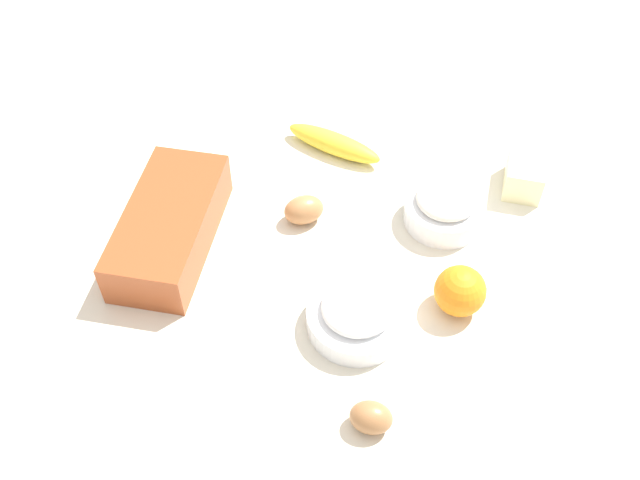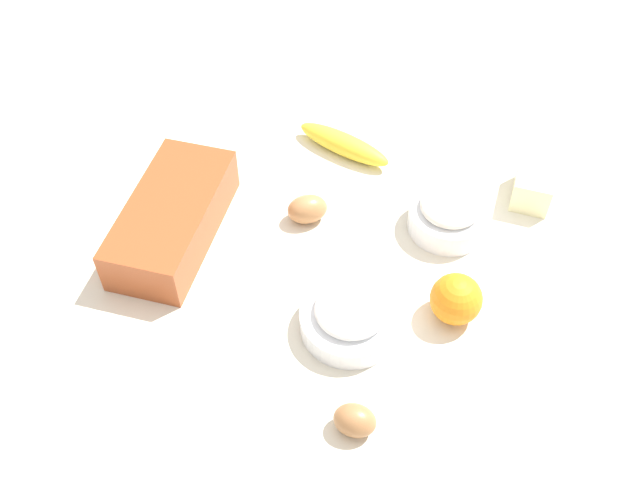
{
  "view_description": "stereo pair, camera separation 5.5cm",
  "coord_description": "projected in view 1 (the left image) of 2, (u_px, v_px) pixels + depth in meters",
  "views": [
    {
      "loc": [
        -0.72,
        -0.26,
        0.93
      ],
      "look_at": [
        0.0,
        0.0,
        0.04
      ],
      "focal_mm": 41.08,
      "sensor_mm": 36.0,
      "label": 1
    },
    {
      "loc": [
        -0.7,
        -0.31,
        0.93
      ],
      "look_at": [
        0.0,
        0.0,
        0.04
      ],
      "focal_mm": 41.08,
      "sensor_mm": 36.0,
      "label": 2
    }
  ],
  "objects": [
    {
      "name": "banana",
      "position": [
        334.0,
        143.0,
        1.35
      ],
      "size": [
        0.08,
        0.19,
        0.04
      ],
      "primitive_type": "ellipsoid",
      "rotation": [
        0.0,
        0.0,
        4.54
      ],
      "color": "yellow",
      "rests_on": "ground_plane"
    },
    {
      "name": "ground_plane",
      "position": [
        320.0,
        260.0,
        1.21
      ],
      "size": [
        2.4,
        2.4,
        0.02
      ],
      "primitive_type": "cube",
      "color": "silver"
    },
    {
      "name": "egg_near_butter",
      "position": [
        304.0,
        210.0,
        1.24
      ],
      "size": [
        0.08,
        0.08,
        0.05
      ],
      "primitive_type": "ellipsoid",
      "rotation": [
        0.0,
        1.57,
        5.37
      ],
      "color": "#B27849",
      "rests_on": "ground_plane"
    },
    {
      "name": "sugar_bowl",
      "position": [
        357.0,
        314.0,
        1.09
      ],
      "size": [
        0.15,
        0.15,
        0.07
      ],
      "color": "white",
      "rests_on": "ground_plane"
    },
    {
      "name": "flour_bowl",
      "position": [
        445.0,
        207.0,
        1.23
      ],
      "size": [
        0.13,
        0.13,
        0.07
      ],
      "color": "white",
      "rests_on": "ground_plane"
    },
    {
      "name": "egg_beside_bowl",
      "position": [
        371.0,
        417.0,
        0.99
      ],
      "size": [
        0.05,
        0.07,
        0.05
      ],
      "primitive_type": "ellipsoid",
      "rotation": [
        0.0,
        1.57,
        1.71
      ],
      "color": "#A36D42",
      "rests_on": "ground_plane"
    },
    {
      "name": "loaf_pan",
      "position": [
        169.0,
        226.0,
        1.19
      ],
      "size": [
        0.3,
        0.17,
        0.08
      ],
      "rotation": [
        0.0,
        0.0,
        0.16
      ],
      "color": "#9E4723",
      "rests_on": "ground_plane"
    },
    {
      "name": "butter_block",
      "position": [
        525.0,
        175.0,
        1.28
      ],
      "size": [
        0.1,
        0.07,
        0.06
      ],
      "primitive_type": "cube",
      "rotation": [
        0.0,
        0.0,
        0.11
      ],
      "color": "#F4EDB2",
      "rests_on": "ground_plane"
    },
    {
      "name": "orange_fruit",
      "position": [
        460.0,
        291.0,
        1.11
      ],
      "size": [
        0.08,
        0.08,
        0.08
      ],
      "primitive_type": "sphere",
      "color": "orange",
      "rests_on": "ground_plane"
    }
  ]
}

